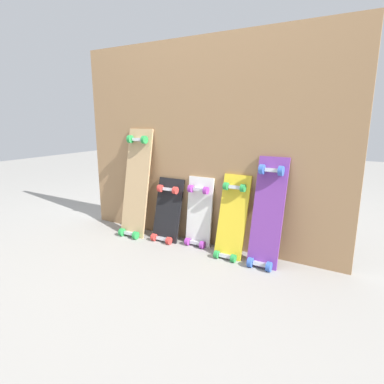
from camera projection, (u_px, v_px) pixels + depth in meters
name	position (u px, v px, depth m)	size (l,w,h in m)	color
ground_plane	(197.00, 244.00, 2.47)	(12.00, 12.00, 0.00)	gray
plywood_wall_panel	(202.00, 145.00, 2.35)	(2.14, 0.04, 1.50)	#99724C
skateboard_natural	(136.00, 187.00, 2.60)	(0.23, 0.25, 0.92)	tan
skateboard_black	(167.00, 214.00, 2.51)	(0.23, 0.20, 0.55)	black
skateboard_white	(199.00, 216.00, 2.41)	(0.21, 0.14, 0.58)	silver
skateboard_yellow	(232.00, 222.00, 2.21)	(0.20, 0.23, 0.64)	gold
skateboard_purple	(267.00, 217.00, 2.07)	(0.20, 0.24, 0.77)	#6B338C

